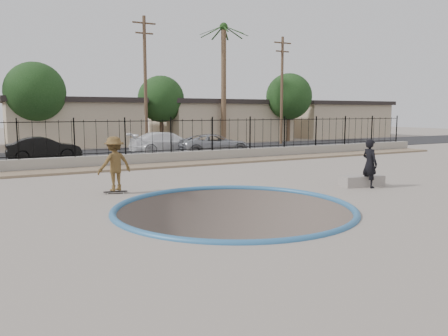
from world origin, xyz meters
TOP-DOWN VIEW (x-y plane):
  - ground at (0.00, 12.00)m, footprint 120.00×120.00m
  - bowl_pit at (0.00, -1.00)m, footprint 6.84×6.84m
  - coping_ring at (0.00, -1.00)m, footprint 7.04×7.04m
  - rock_strip at (0.00, 9.20)m, footprint 42.00×1.60m
  - retaining_wall at (0.00, 10.30)m, footprint 42.00×0.45m
  - fence at (0.00, 10.30)m, footprint 40.00×0.04m
  - street at (0.00, 17.00)m, footprint 90.00×8.00m
  - house_center at (0.00, 26.50)m, footprint 10.60×8.60m
  - house_east at (14.00, 26.50)m, footprint 12.60×8.60m
  - house_east_far at (28.00, 26.50)m, footprint 11.60×8.60m
  - palm_right at (12.00, 22.00)m, footprint 2.30×2.30m
  - utility_pole_mid at (4.00, 19.00)m, footprint 1.70×0.24m
  - utility_pole_right at (16.00, 19.00)m, footprint 1.70×0.24m
  - street_tree_left at (-3.00, 23.00)m, footprint 4.32×4.32m
  - street_tree_mid at (7.00, 24.00)m, footprint 3.96×3.96m
  - street_tree_right at (19.00, 22.00)m, footprint 4.32×4.32m
  - skater at (-2.42, 3.00)m, footprint 1.32×0.93m
  - skateboard at (-2.42, 3.00)m, footprint 0.82×0.35m
  - videographer at (6.13, -0.29)m, footprint 0.44×0.66m
  - concrete_ledge at (6.12, 0.07)m, footprint 1.71×1.02m
  - car_b at (-3.41, 15.00)m, footprint 4.01×1.45m
  - car_c at (4.09, 15.00)m, footprint 5.02×2.18m
  - car_d at (6.72, 13.40)m, footprint 4.89×2.60m

SIDE VIEW (x-z plane):
  - ground at x=0.00m, z-range -2.20..0.00m
  - bowl_pit at x=0.00m, z-range -0.90..0.90m
  - coping_ring at x=0.00m, z-range -0.10..0.10m
  - street at x=0.00m, z-range 0.00..0.04m
  - rock_strip at x=0.00m, z-range 0.00..0.11m
  - skateboard at x=-2.42m, z-range 0.02..0.09m
  - concrete_ledge at x=6.12m, z-range 0.00..0.40m
  - retaining_wall at x=0.00m, z-range 0.00..0.60m
  - car_d at x=6.72m, z-range 0.04..1.34m
  - car_b at x=-3.41m, z-range 0.04..1.35m
  - car_c at x=4.09m, z-range 0.04..1.47m
  - videographer at x=6.13m, z-range 0.00..1.79m
  - skater at x=-2.42m, z-range 0.00..1.86m
  - fence at x=0.00m, z-range 0.60..2.40m
  - house_east at x=14.00m, z-range 0.02..3.92m
  - house_east_far at x=28.00m, z-range 0.02..3.92m
  - house_center at x=0.00m, z-range 0.02..3.92m
  - street_tree_mid at x=7.00m, z-range 0.92..6.75m
  - street_tree_left at x=-3.00m, z-range 1.01..7.37m
  - street_tree_right at x=19.00m, z-range 1.01..7.37m
  - utility_pole_right at x=16.00m, z-range 0.20..9.20m
  - utility_pole_mid at x=4.00m, z-range 0.21..9.71m
  - palm_right at x=12.00m, z-range 2.18..12.48m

